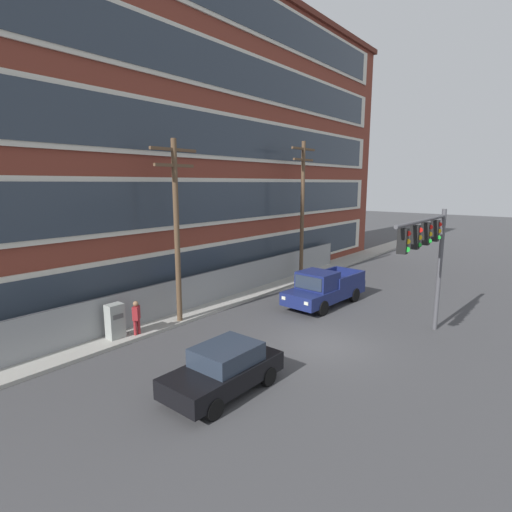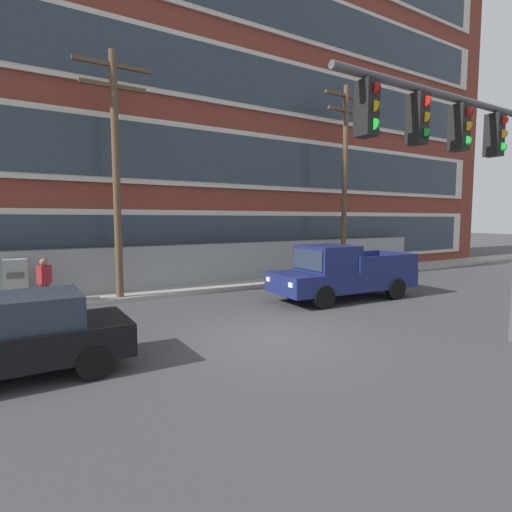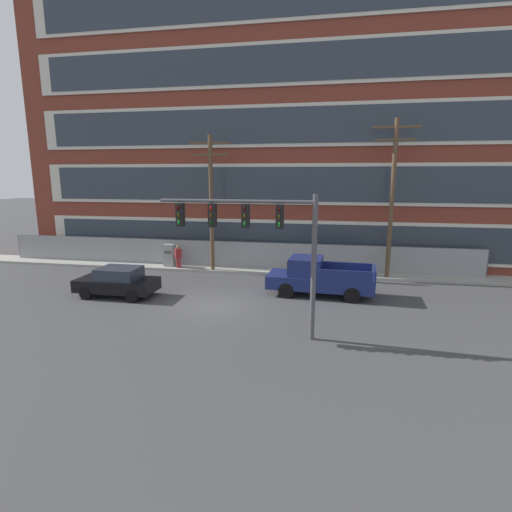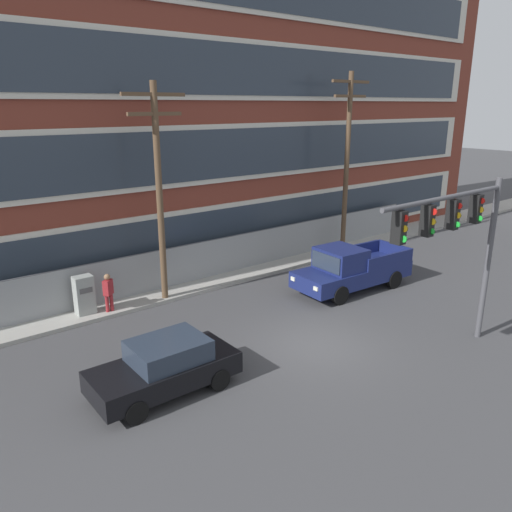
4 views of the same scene
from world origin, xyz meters
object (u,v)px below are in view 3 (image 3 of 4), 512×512
Objects in this scene: utility_pole_near_corner at (211,198)px; sedan_black at (118,282)px; pedestrian_near_cabinet at (178,256)px; utility_pole_midblock at (392,193)px; pickup_truck_navy at (318,278)px; traffic_signal_mast at (258,231)px; electrical_cabinet at (169,256)px.

sedan_black is at bearing -118.56° from utility_pole_near_corner.
sedan_black is 6.27m from pedestrian_near_cabinet.
utility_pole_midblock reaches higher than sedan_black.
pickup_truck_navy is at bearing -29.64° from utility_pole_near_corner.
pedestrian_near_cabinet reaches higher than sedan_black.
pickup_truck_navy is at bearing 70.07° from traffic_signal_mast.
pedestrian_near_cabinet is at bearing -26.09° from electrical_cabinet.
pedestrian_near_cabinet is (0.80, -0.39, 0.14)m from electrical_cabinet.
pedestrian_near_cabinet is (-13.48, -0.04, -4.29)m from utility_pole_midblock.
utility_pole_near_corner is (-4.85, 9.93, 0.64)m from traffic_signal_mast.
pedestrian_near_cabinet is (-9.40, 4.04, 0.02)m from pickup_truck_navy.
traffic_signal_mast is 1.07× the size of pickup_truck_navy.
utility_pole_near_corner reaches higher than pedestrian_near_cabinet.
utility_pole_midblock is at bearing 0.49° from utility_pole_near_corner.
utility_pole_near_corner is at bearing 150.36° from pickup_truck_navy.
sedan_black is 16.34m from utility_pole_midblock.
utility_pole_near_corner is 11.09m from utility_pole_midblock.
utility_pole_midblock is at bearing 58.14° from traffic_signal_mast.
utility_pole_near_corner is at bearing 61.44° from sedan_black.
electrical_cabinet is 0.91m from pedestrian_near_cabinet.
electrical_cabinet is at bearing 172.12° from utility_pole_near_corner.
utility_pole_midblock is (6.23, 10.03, 1.04)m from traffic_signal_mast.
traffic_signal_mast is 11.07m from utility_pole_near_corner.
pedestrian_near_cabinet is at bearing 125.99° from traffic_signal_mast.
pickup_truck_navy reaches higher than pedestrian_near_cabinet.
utility_pole_midblock reaches higher than pedestrian_near_cabinet.
traffic_signal_mast reaches higher than pedestrian_near_cabinet.
electrical_cabinet is at bearing 88.75° from sedan_black.
sedan_black is at bearing -168.23° from pickup_truck_navy.
traffic_signal_mast is at bearing -121.86° from utility_pole_midblock.
utility_pole_midblock is (14.43, 6.24, 4.47)m from sedan_black.
electrical_cabinet is at bearing 127.82° from traffic_signal_mast.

